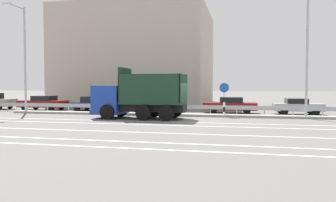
{
  "coord_description": "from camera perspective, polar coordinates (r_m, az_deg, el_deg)",
  "views": [
    {
      "loc": [
        3.5,
        -22.35,
        2.25
      ],
      "look_at": [
        -1.83,
        1.22,
        1.21
      ],
      "focal_mm": 35.0,
      "sensor_mm": 36.0,
      "label": 1
    }
  ],
  "objects": [
    {
      "name": "parked_car_4",
      "position": [
        28.36,
        10.79,
        -0.69
      ],
      "size": [
        4.48,
        2.05,
        1.39
      ],
      "rotation": [
        0.0,
        0.0,
        1.58
      ],
      "color": "maroon",
      "rests_on": "ground_plane"
    },
    {
      "name": "median_island",
      "position": [
        25.26,
        4.74,
        -2.45
      ],
      "size": [
        31.26,
        1.1,
        0.18
      ],
      "primitive_type": "cube",
      "color": "gray",
      "rests_on": "ground_plane"
    },
    {
      "name": "lane_strip_3",
      "position": [
        14.69,
        -16.2,
        -6.43
      ],
      "size": [
        56.85,
        0.16,
        0.01
      ],
      "primitive_type": "cube",
      "color": "silver",
      "rests_on": "ground_plane"
    },
    {
      "name": "parked_car_2",
      "position": [
        31.72,
        -12.69,
        -0.43
      ],
      "size": [
        4.54,
        2.25,
        1.35
      ],
      "rotation": [
        0.0,
        0.0,
        -1.65
      ],
      "color": "navy",
      "rests_on": "ground_plane"
    },
    {
      "name": "median_road_sign",
      "position": [
        24.97,
        9.75,
        0.39
      ],
      "size": [
        0.75,
        0.16,
        2.57
      ],
      "color": "white",
      "rests_on": "ground_plane"
    },
    {
      "name": "lane_strip_1",
      "position": [
        20.06,
        -7.91,
        -3.99
      ],
      "size": [
        56.85,
        0.16,
        0.01
      ],
      "primitive_type": "cube",
      "color": "silver",
      "rests_on": "ground_plane"
    },
    {
      "name": "lane_strip_2",
      "position": [
        17.1,
        -11.75,
        -5.14
      ],
      "size": [
        56.85,
        0.16,
        0.01
      ],
      "primitive_type": "cube",
      "color": "silver",
      "rests_on": "ground_plane"
    },
    {
      "name": "lane_strip_4",
      "position": [
        13.5,
        -19.1,
        -7.25
      ],
      "size": [
        56.85,
        0.16,
        0.01
      ],
      "primitive_type": "cube",
      "color": "silver",
      "rests_on": "ground_plane"
    },
    {
      "name": "parked_car_3",
      "position": [
        28.96,
        -2.35,
        -0.44
      ],
      "size": [
        4.36,
        1.95,
        1.56
      ],
      "rotation": [
        0.0,
        0.0,
        -1.58
      ],
      "color": "navy",
      "rests_on": "ground_plane"
    },
    {
      "name": "median_guardrail",
      "position": [
        26.51,
        5.14,
        -1.18
      ],
      "size": [
        56.85,
        0.09,
        0.78
      ],
      "color": "#9EA0A5",
      "rests_on": "ground_plane"
    },
    {
      "name": "dump_truck",
      "position": [
        23.59,
        -6.64,
        0.03
      ],
      "size": [
        6.67,
        2.9,
        3.62
      ],
      "rotation": [
        0.0,
        0.0,
        1.54
      ],
      "color": "#19389E",
      "rests_on": "ground_plane"
    },
    {
      "name": "lane_strip_0",
      "position": [
        21.71,
        -6.27,
        -3.49
      ],
      "size": [
        56.85,
        0.16,
        0.01
      ],
      "primitive_type": "cube",
      "color": "silver",
      "rests_on": "ground_plane"
    },
    {
      "name": "parked_car_5",
      "position": [
        28.65,
        21.6,
        -0.85
      ],
      "size": [
        3.94,
        1.98,
        1.32
      ],
      "rotation": [
        0.0,
        0.0,
        -1.5
      ],
      "color": "#A3A3A8",
      "rests_on": "ground_plane"
    },
    {
      "name": "street_lamp_0",
      "position": [
        30.84,
        -23.86,
        7.46
      ],
      "size": [
        0.71,
        2.52,
        9.06
      ],
      "color": "#ADADB2",
      "rests_on": "ground_plane"
    },
    {
      "name": "background_building_0",
      "position": [
        45.75,
        -5.05,
        7.44
      ],
      "size": [
        18.95,
        15.96,
        12.46
      ],
      "primitive_type": "cube",
      "color": "#B7AD99",
      "rests_on": "ground_plane"
    },
    {
      "name": "parked_car_1",
      "position": [
        33.83,
        -20.89,
        -0.29
      ],
      "size": [
        4.53,
        2.07,
        1.4
      ],
      "rotation": [
        0.0,
        0.0,
        1.59
      ],
      "color": "maroon",
      "rests_on": "ground_plane"
    },
    {
      "name": "ground_plane",
      "position": [
        22.73,
        3.83,
        -3.22
      ],
      "size": [
        320.0,
        320.0,
        0.0
      ],
      "primitive_type": "plane",
      "color": "#605E5B"
    },
    {
      "name": "street_lamp_1",
      "position": [
        25.29,
        23.14,
        9.65
      ],
      "size": [
        0.71,
        1.83,
        10.1
      ],
      "color": "#ADADB2",
      "rests_on": "ground_plane"
    }
  ]
}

